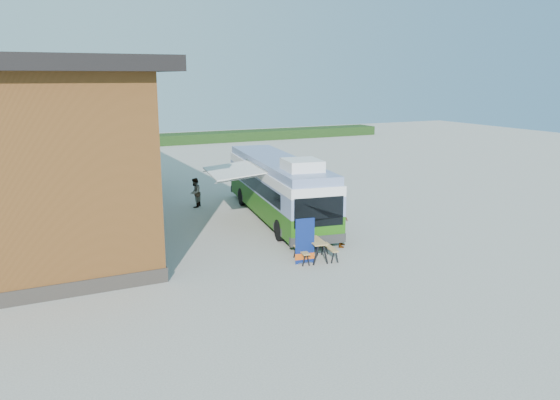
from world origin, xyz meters
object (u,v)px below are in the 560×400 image
banner (305,245)px  slurry_tanker (100,159)px  person_b (195,193)px  picnic_table (316,245)px  person_a (342,223)px  bus (278,186)px

banner → slurry_tanker: bearing=110.0°
banner → person_b: 10.54m
picnic_table → person_b: bearing=107.4°
banner → person_a: size_ratio=0.88×
picnic_table → person_b: (-1.54, 10.35, 0.19)m
person_b → slurry_tanker: size_ratio=0.25×
person_a → slurry_tanker: (-6.70, 20.11, 0.38)m
picnic_table → person_a: person_a is taller
bus → person_a: size_ratio=5.71×
person_b → slurry_tanker: (-3.34, 10.83, 0.59)m
person_b → picnic_table: bearing=45.6°
bus → banner: 6.81m
bus → person_b: 5.10m
person_b → banner: bearing=42.6°
bus → picnic_table: bus is taller
banner → picnic_table: banner is taller
banner → slurry_tanker: (-4.33, 21.32, 0.66)m
bus → person_a: (0.37, -5.24, -0.64)m
banner → picnic_table: size_ratio=1.11×
person_b → person_a: bearing=57.1°
picnic_table → person_a: bearing=39.3°
person_a → slurry_tanker: 21.20m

